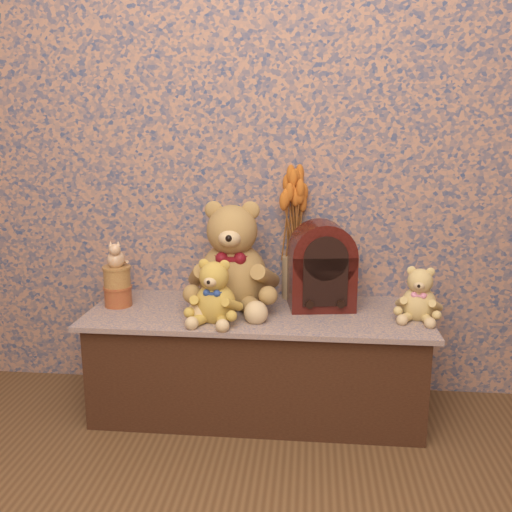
{
  "coord_description": "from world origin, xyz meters",
  "views": [
    {
      "loc": [
        0.2,
        -0.86,
        1.15
      ],
      "look_at": [
        0.0,
        1.2,
        0.68
      ],
      "focal_mm": 38.6,
      "sensor_mm": 36.0,
      "label": 1
    }
  ],
  "objects": [
    {
      "name": "cathedral_radio",
      "position": [
        0.26,
        1.33,
        0.61
      ],
      "size": [
        0.28,
        0.22,
        0.36
      ],
      "primitive_type": null,
      "rotation": [
        0.0,
        0.0,
        0.15
      ],
      "color": "#3B0F0A",
      "rests_on": "display_shelf"
    },
    {
      "name": "ceramic_vase",
      "position": [
        0.14,
        1.45,
        0.53
      ],
      "size": [
        0.13,
        0.13,
        0.18
      ],
      "primitive_type": "cylinder",
      "rotation": [
        0.0,
        0.0,
        -0.18
      ],
      "color": "tan",
      "rests_on": "display_shelf"
    },
    {
      "name": "cat_figurine",
      "position": [
        -0.58,
        1.26,
        0.66
      ],
      "size": [
        0.1,
        0.11,
        0.12
      ],
      "primitive_type": null,
      "rotation": [
        0.0,
        0.0,
        0.25
      ],
      "color": "silver",
      "rests_on": "biscuit_tin_upper"
    },
    {
      "name": "display_shelf",
      "position": [
        0.0,
        1.25,
        0.22
      ],
      "size": [
        1.36,
        0.52,
        0.44
      ],
      "primitive_type": "cube",
      "color": "#384274",
      "rests_on": "ground"
    },
    {
      "name": "dried_stalks",
      "position": [
        0.14,
        1.45,
        0.81
      ],
      "size": [
        0.21,
        0.21,
        0.38
      ],
      "primitive_type": null,
      "rotation": [
        0.0,
        0.0,
        0.05
      ],
      "color": "#C7641F",
      "rests_on": "ceramic_vase"
    },
    {
      "name": "biscuit_tin_lower",
      "position": [
        -0.58,
        1.26,
        0.48
      ],
      "size": [
        0.12,
        0.12,
        0.08
      ],
      "primitive_type": "cylinder",
      "rotation": [
        0.0,
        0.0,
        0.08
      ],
      "color": "#B77535",
      "rests_on": "display_shelf"
    },
    {
      "name": "biscuit_tin_upper",
      "position": [
        -0.58,
        1.26,
        0.56
      ],
      "size": [
        0.12,
        0.12,
        0.09
      ],
      "primitive_type": "cylinder",
      "rotation": [
        0.0,
        0.0,
        -0.09
      ],
      "color": "#D5B75D",
      "rests_on": "biscuit_tin_lower"
    },
    {
      "name": "teddy_medium",
      "position": [
        -0.15,
        1.12,
        0.57
      ],
      "size": [
        0.24,
        0.27,
        0.26
      ],
      "primitive_type": null,
      "rotation": [
        0.0,
        0.0,
        -0.13
      ],
      "color": "gold",
      "rests_on": "display_shelf"
    },
    {
      "name": "teddy_large",
      "position": [
        -0.11,
        1.31,
        0.67
      ],
      "size": [
        0.39,
        0.46,
        0.47
      ],
      "primitive_type": null,
      "rotation": [
        0.0,
        0.0,
        0.03
      ],
      "color": "olive",
      "rests_on": "display_shelf"
    },
    {
      "name": "teddy_small",
      "position": [
        0.63,
        1.22,
        0.55
      ],
      "size": [
        0.23,
        0.25,
        0.22
      ],
      "primitive_type": null,
      "rotation": [
        0.0,
        0.0,
        -0.26
      ],
      "color": "#DCBC68",
      "rests_on": "display_shelf"
    }
  ]
}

